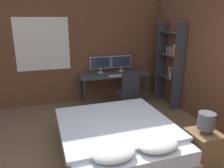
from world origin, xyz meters
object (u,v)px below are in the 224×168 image
at_px(desk, 114,77).
at_px(bookshelf, 171,61).
at_px(nightstand, 203,147).
at_px(bedside_lamp, 206,121).
at_px(office_chair, 128,97).
at_px(monitor_right, 121,62).
at_px(bed, 117,138).
at_px(monitor_left, 100,63).
at_px(computer_mouse, 128,74).
at_px(keyboard, 117,76).

relative_size(desk, bookshelf, 0.85).
distance_m(nightstand, bedside_lamp, 0.42).
xyz_separation_m(office_chair, bookshelf, (1.16, 0.18, 0.72)).
distance_m(monitor_right, office_chair, 1.19).
xyz_separation_m(monitor_right, office_chair, (-0.21, -1.01, -0.59)).
bearing_deg(nightstand, bed, 151.00).
height_order(bedside_lamp, monitor_left, monitor_left).
bearing_deg(computer_mouse, keyboard, 180.00).
relative_size(desk, monitor_left, 3.18).
bearing_deg(bedside_lamp, computer_mouse, 93.94).
bearing_deg(keyboard, monitor_left, 121.78).
distance_m(bedside_lamp, monitor_right, 2.99).
distance_m(keyboard, office_chair, 0.67).
distance_m(office_chair, bookshelf, 1.37).
distance_m(bedside_lamp, computer_mouse, 2.52).
bearing_deg(bed, desk, 72.74).
xyz_separation_m(bedside_lamp, desk, (-0.46, 2.74, -0.01)).
distance_m(desk, computer_mouse, 0.38).
distance_m(desk, keyboard, 0.24).
xyz_separation_m(desk, computer_mouse, (0.28, -0.22, 0.10)).
bearing_deg(nightstand, desk, 99.49).
relative_size(nightstand, bedside_lamp, 1.62).
relative_size(keyboard, office_chair, 0.40).
height_order(desk, monitor_right, monitor_right).
relative_size(monitor_left, computer_mouse, 7.61).
bearing_deg(monitor_right, office_chair, -101.85).
bearing_deg(desk, bedside_lamp, -80.51).
bearing_deg(office_chair, nightstand, -78.70).
bearing_deg(monitor_left, bookshelf, -29.12).
height_order(keyboard, office_chair, office_chair).
distance_m(monitor_right, bookshelf, 1.27).
height_order(bedside_lamp, desk, bedside_lamp).
relative_size(computer_mouse, office_chair, 0.07).
bearing_deg(desk, monitor_left, 140.88).
relative_size(desk, computer_mouse, 24.18).
height_order(nightstand, computer_mouse, computer_mouse).
bearing_deg(computer_mouse, bookshelf, -22.32).
height_order(nightstand, bookshelf, bookshelf).
bearing_deg(desk, computer_mouse, -38.28).
xyz_separation_m(keyboard, office_chair, (0.07, -0.56, -0.36)).
bearing_deg(bed, computer_mouse, 63.54).
bearing_deg(nightstand, monitor_left, 103.97).
bearing_deg(monitor_right, computer_mouse, -89.46).
height_order(nightstand, bedside_lamp, bedside_lamp).
bearing_deg(keyboard, desk, 90.00).
bearing_deg(monitor_right, bookshelf, -41.60).
xyz_separation_m(nightstand, monitor_left, (-0.74, 2.97, 0.73)).
xyz_separation_m(nightstand, office_chair, (-0.39, 1.95, 0.14)).
relative_size(nightstand, desk, 0.29).
bearing_deg(bedside_lamp, bookshelf, 70.16).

